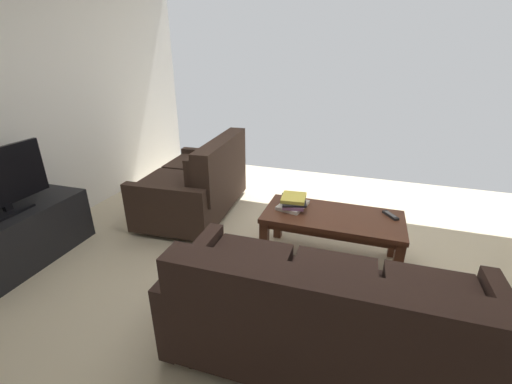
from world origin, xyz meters
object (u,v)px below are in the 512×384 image
sofa_main (328,317)px  tv_stand (17,238)px  loveseat_near (199,183)px  coffee_table (332,222)px  book_stack (294,202)px  tv_remote (391,215)px

sofa_main → tv_stand: (2.61, -0.18, -0.10)m
sofa_main → loveseat_near: size_ratio=1.30×
tv_stand → coffee_table: bearing=-160.3°
sofa_main → book_stack: sofa_main is taller
sofa_main → tv_stand: sofa_main is taller
sofa_main → coffee_table: size_ratio=1.60×
sofa_main → loveseat_near: bearing=-44.1°
coffee_table → tv_remote: tv_remote is taller
sofa_main → loveseat_near: (1.60, -1.55, 0.01)m
tv_stand → book_stack: book_stack is taller
tv_remote → tv_stand: bearing=19.1°
coffee_table → book_stack: 0.37m
book_stack → tv_remote: book_stack is taller
book_stack → tv_remote: 0.81m
sofa_main → book_stack: bearing=-68.0°
tv_stand → book_stack: 2.36m
sofa_main → coffee_table: 1.09m
loveseat_near → book_stack: bearing=159.6°
tv_stand → book_stack: bearing=-156.4°
tv_remote → coffee_table: bearing=15.5°
sofa_main → book_stack: 1.22m
coffee_table → book_stack: bearing=-7.5°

